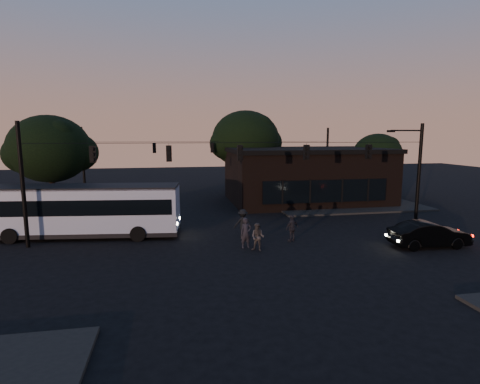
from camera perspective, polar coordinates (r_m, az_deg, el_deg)
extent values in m
plane|color=black|center=(21.32, 2.01, -9.61)|extent=(120.00, 120.00, 0.00)
cube|color=black|center=(38.12, 15.14, -1.62)|extent=(14.00, 10.00, 0.15)
cube|color=black|center=(35.69, -25.96, -2.89)|extent=(14.00, 10.00, 0.15)
cube|color=black|center=(38.42, 9.95, 2.29)|extent=(15.00, 10.00, 5.00)
cube|color=black|center=(38.22, 10.06, 6.31)|extent=(15.40, 10.40, 0.40)
cube|color=black|center=(33.81, 12.95, 0.14)|extent=(11.50, 0.18, 2.00)
cylinder|color=black|center=(42.85, 0.82, 2.39)|extent=(0.44, 0.44, 4.00)
ellipsoid|color=black|center=(42.60, 0.84, 8.01)|extent=(7.60, 7.60, 6.46)
cylinder|color=black|center=(44.22, 19.99, 1.41)|extent=(0.44, 0.44, 3.00)
ellipsoid|color=black|center=(43.97, 20.20, 5.49)|extent=(5.20, 5.20, 4.42)
cylinder|color=black|center=(34.46, -26.58, -0.40)|extent=(0.44, 0.44, 3.60)
ellipsoid|color=black|center=(34.13, -27.01, 5.88)|extent=(6.40, 6.40, 5.44)
cylinder|color=black|center=(25.41, -30.19, 0.86)|extent=(0.24, 0.24, 7.50)
cylinder|color=black|center=(29.62, 25.58, 2.13)|extent=(0.24, 0.24, 7.50)
cylinder|color=black|center=(24.17, 0.00, 7.52)|extent=(26.00, 0.03, 0.03)
cube|color=black|center=(24.21, -21.53, 5.38)|extent=(0.34, 0.30, 1.00)
cube|color=black|center=(23.77, -10.78, 5.78)|extent=(0.34, 0.30, 1.00)
cube|color=black|center=(24.19, 0.00, 5.98)|extent=(0.34, 0.30, 1.00)
cube|color=black|center=(25.40, 10.08, 5.98)|extent=(0.34, 0.30, 1.00)
cube|color=black|center=(27.32, 19.00, 5.82)|extent=(0.34, 0.30, 1.00)
cylinder|color=black|center=(40.76, -22.75, 3.87)|extent=(0.24, 0.24, 7.50)
cylinder|color=black|center=(43.51, 13.10, 4.58)|extent=(0.24, 0.24, 7.50)
cylinder|color=black|center=(40.00, -4.26, 7.66)|extent=(26.00, 0.03, 0.03)
cube|color=black|center=(39.80, -12.93, 6.53)|extent=(0.34, 0.30, 1.00)
cube|color=black|center=(40.02, -4.25, 6.73)|extent=(0.34, 0.30, 1.00)
cube|color=black|center=(41.12, 4.14, 6.79)|extent=(0.34, 0.30, 1.00)
cube|color=#9DAAC8|center=(26.61, -22.48, -2.32)|extent=(12.29, 4.15, 2.85)
cube|color=black|center=(26.56, -22.51, -1.74)|extent=(11.82, 4.13, 0.99)
cube|color=black|center=(26.39, -22.66, 0.72)|extent=(12.29, 4.15, 0.16)
cube|color=black|center=(26.92, -22.29, -5.53)|extent=(12.40, 4.22, 0.27)
cylinder|color=black|center=(27.34, -31.67, -5.74)|extent=(1.01, 0.39, 0.99)
cylinder|color=black|center=(29.71, -29.22, -4.48)|extent=(1.01, 0.39, 0.99)
cylinder|color=black|center=(24.68, -15.28, -6.17)|extent=(1.01, 0.39, 0.99)
cylinder|color=black|center=(27.28, -14.15, -4.71)|extent=(1.01, 0.39, 0.99)
imported|color=black|center=(25.33, 26.86, -5.78)|extent=(4.75, 1.81, 1.54)
imported|color=black|center=(22.43, 0.91, -6.24)|extent=(0.70, 0.50, 1.83)
imported|color=#383433|center=(21.89, 2.72, -6.87)|extent=(1.01, 0.96, 1.65)
imported|color=black|center=(24.01, 7.94, -5.45)|extent=(1.09, 0.81, 1.72)
imported|color=black|center=(24.80, 0.43, -4.76)|extent=(1.21, 0.71, 1.85)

